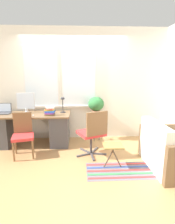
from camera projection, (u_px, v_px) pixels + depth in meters
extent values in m
plane|color=tan|center=(74.00, 150.00, 3.82)|extent=(14.00, 14.00, 0.00)
cube|color=white|center=(74.00, 85.00, 4.30)|extent=(9.00, 0.06, 2.70)
cube|color=silver|center=(41.00, 77.00, 4.18)|extent=(0.85, 0.02, 1.45)
cube|color=white|center=(41.00, 77.00, 4.17)|extent=(0.78, 0.01, 1.38)
cube|color=silver|center=(79.00, 77.00, 4.23)|extent=(0.85, 0.02, 1.45)
cube|color=white|center=(79.00, 77.00, 4.22)|extent=(0.78, 0.01, 1.38)
cube|color=silver|center=(61.00, 106.00, 4.36)|extent=(1.81, 0.11, 0.04)
cube|color=brown|center=(31.00, 115.00, 3.96)|extent=(1.77, 0.71, 0.03)
cube|color=#4C4C51|center=(4.00, 130.00, 4.01)|extent=(0.40, 0.63, 0.70)
cube|color=#4C4C51|center=(60.00, 130.00, 4.07)|extent=(0.40, 0.63, 0.70)
cube|color=#4C4C51|center=(2.00, 113.00, 3.97)|extent=(0.34, 0.21, 0.02)
cube|color=#4C4C51|center=(4.00, 108.00, 4.06)|extent=(0.34, 0.03, 0.21)
cube|color=silver|center=(4.00, 108.00, 4.05)|extent=(0.31, 0.02, 0.19)
cylinder|color=silver|center=(27.00, 113.00, 4.04)|extent=(0.16, 0.16, 0.02)
cylinder|color=silver|center=(26.00, 111.00, 4.03)|extent=(0.05, 0.05, 0.09)
cube|color=silver|center=(26.00, 101.00, 3.99)|extent=(0.40, 0.02, 0.38)
cube|color=silver|center=(26.00, 101.00, 3.98)|extent=(0.38, 0.01, 0.35)
cube|color=silver|center=(22.00, 116.00, 3.76)|extent=(0.33, 0.11, 0.02)
ellipsoid|color=silver|center=(33.00, 115.00, 3.76)|extent=(0.04, 0.06, 0.03)
cylinder|color=#2D2D33|center=(63.00, 112.00, 4.12)|extent=(0.13, 0.13, 0.01)
cylinder|color=#2D2D33|center=(63.00, 106.00, 4.08)|extent=(0.02, 0.02, 0.30)
ellipsoid|color=#2D2D33|center=(63.00, 98.00, 4.05)|extent=(0.09, 0.09, 0.06)
cube|color=olive|center=(50.00, 114.00, 3.82)|extent=(0.22, 0.14, 0.04)
cube|color=purple|center=(50.00, 113.00, 3.80)|extent=(0.20, 0.15, 0.03)
cube|color=#2851B2|center=(50.00, 112.00, 3.79)|extent=(0.22, 0.17, 0.04)
cube|color=yellow|center=(49.00, 110.00, 3.80)|extent=(0.21, 0.13, 0.02)
cube|color=red|center=(49.00, 109.00, 3.79)|extent=(0.17, 0.13, 0.02)
cube|color=white|center=(50.00, 108.00, 3.79)|extent=(0.20, 0.17, 0.04)
cylinder|color=brown|center=(13.00, 151.00, 3.27)|extent=(0.04, 0.04, 0.40)
cylinder|color=brown|center=(33.00, 149.00, 3.36)|extent=(0.04, 0.04, 0.40)
cylinder|color=brown|center=(15.00, 144.00, 3.59)|extent=(0.04, 0.04, 0.40)
cylinder|color=brown|center=(33.00, 143.00, 3.69)|extent=(0.04, 0.04, 0.40)
cube|color=red|center=(23.00, 137.00, 3.43)|extent=(0.48, 0.46, 0.06)
cube|color=brown|center=(23.00, 123.00, 3.58)|extent=(0.36, 0.12, 0.42)
cube|color=#47474C|center=(84.00, 155.00, 3.54)|extent=(0.31, 0.16, 0.03)
cube|color=#47474C|center=(92.00, 157.00, 3.45)|extent=(0.07, 0.32, 0.03)
cube|color=#47474C|center=(99.00, 154.00, 3.58)|extent=(0.32, 0.10, 0.03)
cube|color=#47474C|center=(94.00, 150.00, 3.75)|extent=(0.19, 0.30, 0.03)
cube|color=#47474C|center=(86.00, 151.00, 3.72)|extent=(0.24, 0.26, 0.03)
cylinder|color=#333338|center=(91.00, 144.00, 3.56)|extent=(0.04, 0.04, 0.40)
cube|color=red|center=(91.00, 133.00, 3.52)|extent=(0.62, 0.61, 0.06)
cube|color=brown|center=(97.00, 124.00, 3.25)|extent=(0.41, 0.21, 0.45)
cube|color=silver|center=(173.00, 156.00, 3.07)|extent=(0.84, 0.99, 0.40)
cube|color=silver|center=(156.00, 135.00, 2.97)|extent=(0.16, 0.99, 0.42)
cube|color=brown|center=(160.00, 139.00, 3.57)|extent=(0.84, 0.09, 0.63)
cylinder|color=#333338|center=(96.00, 116.00, 4.25)|extent=(0.21, 0.21, 0.02)
cylinder|color=#333338|center=(99.00, 128.00, 4.32)|extent=(0.01, 0.01, 0.61)
cylinder|color=#333338|center=(94.00, 127.00, 4.39)|extent=(0.01, 0.01, 0.61)
cylinder|color=#333338|center=(94.00, 129.00, 4.24)|extent=(0.01, 0.01, 0.61)
cylinder|color=#9E6B4C|center=(96.00, 113.00, 4.23)|extent=(0.20, 0.20, 0.12)
ellipsoid|color=#2D7038|center=(96.00, 104.00, 4.18)|extent=(0.38, 0.38, 0.34)
cube|color=slate|center=(121.00, 170.00, 2.99)|extent=(1.19, 0.58, 0.01)
cube|color=#C63838|center=(124.00, 177.00, 2.78)|extent=(1.17, 0.05, 0.00)
cube|color=#388E4C|center=(123.00, 174.00, 2.88)|extent=(1.17, 0.05, 0.00)
cube|color=#C63838|center=(121.00, 170.00, 2.99)|extent=(1.17, 0.05, 0.00)
cube|color=#334C99|center=(120.00, 167.00, 3.09)|extent=(1.17, 0.05, 0.00)
cube|color=#C63838|center=(119.00, 164.00, 3.19)|extent=(1.17, 0.05, 0.00)
cube|color=olive|center=(113.00, 146.00, 3.01)|extent=(0.33, 0.28, 0.02)
cylinder|color=#4C3D2D|center=(109.00, 157.00, 3.05)|extent=(0.21, 0.02, 0.41)
cylinder|color=#4C3D2D|center=(116.00, 157.00, 3.05)|extent=(0.21, 0.02, 0.41)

